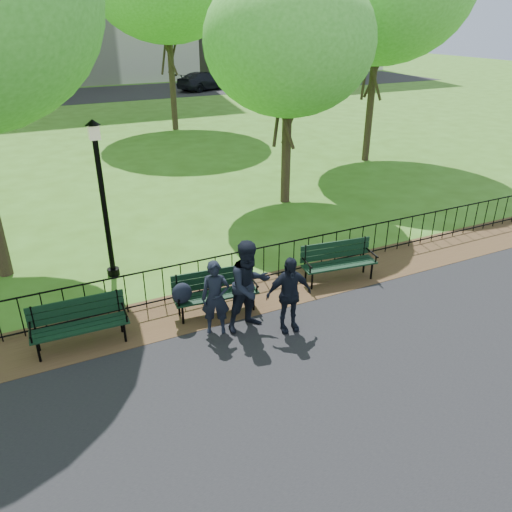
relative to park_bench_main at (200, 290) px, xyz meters
name	(u,v)px	position (x,y,z in m)	size (l,w,h in m)	color
ground	(246,341)	(0.44, -1.22, -0.62)	(120.00, 120.00, 0.00)	#396219
asphalt_path	(349,472)	(0.44, -4.62, -0.61)	(60.00, 9.20, 0.01)	black
dirt_strip	(216,304)	(0.44, 0.28, -0.60)	(60.00, 1.60, 0.01)	#3D2B19
far_street	(52,97)	(0.44, 33.78, -0.61)	(70.00, 9.00, 0.01)	black
iron_fence	(207,274)	(0.44, 0.78, -0.12)	(24.06, 0.06, 1.00)	black
park_bench_main	(200,290)	(0.00, 0.00, 0.00)	(1.85, 0.71, 0.99)	black
park_bench_left_a	(78,318)	(-2.39, 0.06, -0.05)	(1.78, 0.61, 1.00)	black
park_bench_right_a	(338,257)	(3.43, 0.10, -0.04)	(1.82, 0.77, 1.00)	black
lamppost	(103,195)	(-1.28, 2.65, 1.39)	(0.33, 0.33, 3.69)	black
tree_near_e	(289,42)	(5.00, 5.46, 4.33)	(5.12, 5.12, 7.13)	#2D2116
person_left	(216,298)	(0.07, -0.68, 0.15)	(0.55, 0.36, 1.52)	black
person_mid	(249,286)	(0.72, -0.82, 0.33)	(0.91, 0.47, 1.87)	black
person_right	(289,294)	(1.37, -1.22, 0.18)	(0.92, 0.38, 1.58)	black
sedan_silver	(8,90)	(-2.48, 33.95, 0.06)	(1.42, 4.06, 1.34)	#9DA0A4
sedan_dark	(204,81)	(12.25, 32.38, 0.11)	(2.02, 4.96, 1.44)	black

